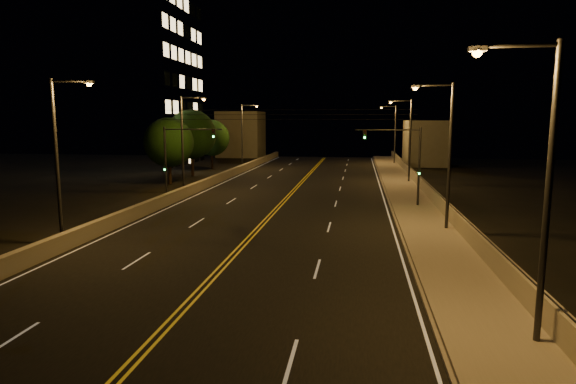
# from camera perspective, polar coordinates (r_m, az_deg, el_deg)

# --- Properties ---
(ground) EXTENTS (160.00, 160.00, 0.00)m
(ground) POSITION_cam_1_polar(r_m,az_deg,el_deg) (14.70, -19.50, -20.16)
(ground) COLOR black
(ground) RESTS_ON ground
(road) EXTENTS (18.00, 120.00, 0.02)m
(road) POSITION_cam_1_polar(r_m,az_deg,el_deg) (32.69, -2.96, -3.73)
(road) COLOR black
(road) RESTS_ON ground
(sidewalk) EXTENTS (3.60, 120.00, 0.30)m
(sidewalk) POSITION_cam_1_polar(r_m,az_deg,el_deg) (32.35, 16.19, -3.94)
(sidewalk) COLOR gray
(sidewalk) RESTS_ON ground
(curb) EXTENTS (0.14, 120.00, 0.15)m
(curb) POSITION_cam_1_polar(r_m,az_deg,el_deg) (32.16, 12.87, -4.02)
(curb) COLOR gray
(curb) RESTS_ON ground
(parapet_wall) EXTENTS (0.30, 120.00, 1.00)m
(parapet_wall) POSITION_cam_1_polar(r_m,az_deg,el_deg) (32.49, 19.12, -2.85)
(parapet_wall) COLOR gray
(parapet_wall) RESTS_ON sidewalk
(jersey_barrier) EXTENTS (0.45, 120.00, 0.95)m
(jersey_barrier) POSITION_cam_1_polar(r_m,az_deg,el_deg) (35.56, -17.75, -2.36)
(jersey_barrier) COLOR gray
(jersey_barrier) RESTS_ON ground
(distant_building_right) EXTENTS (6.00, 10.00, 6.88)m
(distant_building_right) POSITION_cam_1_polar(r_m,az_deg,el_deg) (78.34, 15.93, 5.63)
(distant_building_right) COLOR gray
(distant_building_right) RESTS_ON ground
(distant_building_left) EXTENTS (8.00, 8.00, 8.53)m
(distant_building_left) POSITION_cam_1_polar(r_m,az_deg,el_deg) (92.75, -5.58, 6.83)
(distant_building_left) COLOR gray
(distant_building_left) RESTS_ON ground
(parapet_rail) EXTENTS (0.06, 120.00, 0.06)m
(parapet_rail) POSITION_cam_1_polar(r_m,az_deg,el_deg) (32.39, 19.17, -1.93)
(parapet_rail) COLOR black
(parapet_rail) RESTS_ON parapet_wall
(lane_markings) EXTENTS (17.32, 116.00, 0.00)m
(lane_markings) POSITION_cam_1_polar(r_m,az_deg,el_deg) (32.61, -2.99, -3.74)
(lane_markings) COLOR silver
(lane_markings) RESTS_ON road
(streetlight_0) EXTENTS (2.55, 0.28, 9.16)m
(streetlight_0) POSITION_cam_1_polar(r_m,az_deg,el_deg) (15.73, 27.64, 1.54)
(streetlight_0) COLOR #2D2D33
(streetlight_0) RESTS_ON ground
(streetlight_1) EXTENTS (2.55, 0.28, 9.16)m
(streetlight_1) POSITION_cam_1_polar(r_m,az_deg,el_deg) (30.82, 18.16, 5.03)
(streetlight_1) COLOR #2D2D33
(streetlight_1) RESTS_ON ground
(streetlight_2) EXTENTS (2.55, 0.28, 9.16)m
(streetlight_2) POSITION_cam_1_polar(r_m,az_deg,el_deg) (54.00, 14.00, 6.52)
(streetlight_2) COLOR #2D2D33
(streetlight_2) RESTS_ON ground
(streetlight_3) EXTENTS (2.55, 0.28, 9.16)m
(streetlight_3) POSITION_cam_1_polar(r_m,az_deg,el_deg) (76.56, 12.38, 7.09)
(streetlight_3) COLOR #2D2D33
(streetlight_3) RESTS_ON ground
(streetlight_4) EXTENTS (2.55, 0.28, 9.16)m
(streetlight_4) POSITION_cam_1_polar(r_m,az_deg,el_deg) (29.33, -25.35, 4.48)
(streetlight_4) COLOR #2D2D33
(streetlight_4) RESTS_ON ground
(streetlight_5) EXTENTS (2.55, 0.28, 9.16)m
(streetlight_5) POSITION_cam_1_polar(r_m,az_deg,el_deg) (46.56, -12.11, 6.30)
(streetlight_5) COLOR #2D2D33
(streetlight_5) RESTS_ON ground
(streetlight_6) EXTENTS (2.55, 0.28, 9.16)m
(streetlight_6) POSITION_cam_1_polar(r_m,az_deg,el_deg) (69.09, -5.25, 7.11)
(streetlight_6) COLOR #2D2D33
(streetlight_6) RESTS_ON ground
(traffic_signal_right) EXTENTS (5.11, 0.31, 6.38)m
(traffic_signal_right) POSITION_cam_1_polar(r_m,az_deg,el_deg) (38.77, 13.88, 3.94)
(traffic_signal_right) COLOR #2D2D33
(traffic_signal_right) RESTS_ON ground
(traffic_signal_left) EXTENTS (5.11, 0.31, 6.38)m
(traffic_signal_left) POSITION_cam_1_polar(r_m,az_deg,el_deg) (41.46, -13.10, 4.25)
(traffic_signal_left) COLOR #2D2D33
(traffic_signal_left) RESTS_ON ground
(overhead_wires) EXTENTS (22.00, 0.03, 0.83)m
(overhead_wires) POSITION_cam_1_polar(r_m,az_deg,el_deg) (41.30, -0.42, 9.16)
(overhead_wires) COLOR black
(building_tower) EXTENTS (24.00, 15.00, 27.94)m
(building_tower) POSITION_cam_1_polar(r_m,az_deg,el_deg) (70.10, -21.60, 13.22)
(building_tower) COLOR gray
(building_tower) RESTS_ON ground
(tree_0) EXTENTS (5.34, 5.34, 7.23)m
(tree_0) POSITION_cam_1_polar(r_m,az_deg,el_deg) (53.74, -13.95, 5.73)
(tree_0) COLOR black
(tree_0) RESTS_ON ground
(tree_1) EXTENTS (6.08, 6.08, 8.24)m
(tree_1) POSITION_cam_1_polar(r_m,az_deg,el_deg) (60.94, -11.37, 6.71)
(tree_1) COLOR black
(tree_1) RESTS_ON ground
(tree_2) EXTENTS (5.17, 5.17, 7.01)m
(tree_2) POSITION_cam_1_polar(r_m,az_deg,el_deg) (70.00, -9.06, 6.35)
(tree_2) COLOR black
(tree_2) RESTS_ON ground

